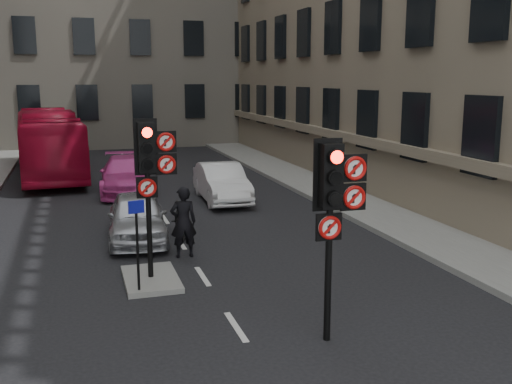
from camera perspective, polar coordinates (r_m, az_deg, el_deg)
ground at (r=9.73m, az=1.28°, el=-17.25°), size 120.00×120.00×0.00m
pavement_right at (r=22.89m, az=9.05°, el=-0.57°), size 3.00×50.00×0.16m
centre_island at (r=13.98m, az=-9.97°, el=-8.16°), size 1.20×2.00×0.12m
building_far at (r=46.53m, az=-14.15°, el=17.30°), size 30.00×14.00×20.00m
signal_near at (r=10.25m, az=7.52°, el=-0.49°), size 0.91×0.40×3.58m
signal_far at (r=13.36m, az=-9.97°, el=2.63°), size 0.91×0.40×3.58m
car_silver at (r=17.35m, az=-11.25°, el=-2.32°), size 1.90×4.10×1.36m
car_white at (r=22.37m, az=-3.29°, el=0.90°), size 1.60×4.29×1.40m
car_pink at (r=24.52m, az=-12.25°, el=1.60°), size 2.39×5.09×1.44m
bus_red at (r=29.72m, az=-19.15°, el=4.42°), size 3.41×11.15×3.06m
motorcycle at (r=17.55m, az=-7.24°, el=-2.62°), size 0.49×1.69×1.01m
motorcyclist at (r=15.47m, az=-6.93°, el=-2.85°), size 0.69×0.46×1.85m
info_sign at (r=12.79m, az=-11.27°, el=-3.82°), size 0.34×0.13×1.96m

